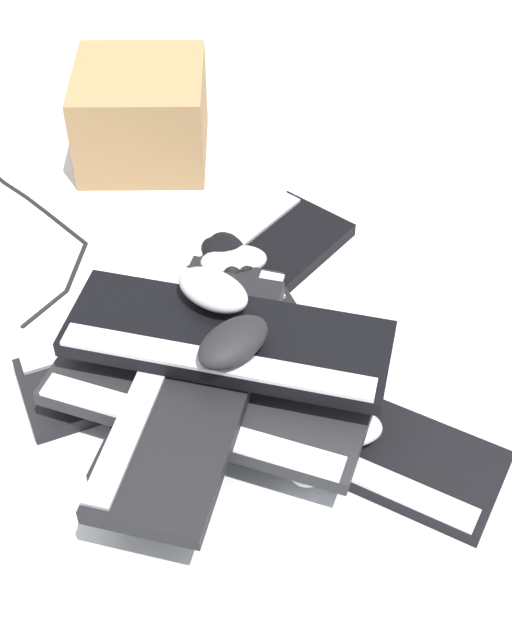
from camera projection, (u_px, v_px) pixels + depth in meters
ground_plane at (245, 356)px, 1.36m from camera, size 3.20×3.20×0.00m
keyboard_0 at (240, 277)px, 1.46m from camera, size 0.46×0.35×0.03m
keyboard_1 at (168, 356)px, 1.34m from camera, size 0.36×0.45×0.03m
keyboard_2 at (343, 436)px, 1.24m from camera, size 0.29×0.46×0.03m
keyboard_3 at (198, 369)px, 1.28m from camera, size 0.45×0.20×0.03m
keyboard_4 at (204, 402)px, 1.20m from camera, size 0.23×0.46×0.03m
keyboard_5 at (190, 389)px, 1.18m from camera, size 0.45×0.19×0.03m
keyboard_6 at (227, 340)px, 1.20m from camera, size 0.19×0.45×0.03m
mouse_0 at (342, 426)px, 1.20m from camera, size 0.08×0.12×0.04m
mouse_1 at (213, 290)px, 1.22m from camera, size 0.11×0.13×0.04m
mouse_2 at (321, 456)px, 1.17m from camera, size 0.13×0.11×0.04m
mouse_3 at (331, 429)px, 1.20m from camera, size 0.09×0.12×0.04m
mouse_4 at (233, 261)px, 1.44m from camera, size 0.10×0.13×0.04m
mouse_5 at (227, 255)px, 1.45m from camera, size 0.13×0.10×0.04m
mouse_6 at (229, 256)px, 1.44m from camera, size 0.12×0.13×0.04m
mouse_7 at (233, 342)px, 1.15m from camera, size 0.13×0.12×0.04m
cardboard_box at (141, 114)px, 1.66m from camera, size 0.26×0.27×0.18m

